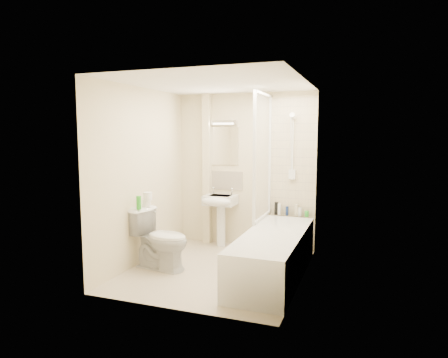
% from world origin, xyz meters
% --- Properties ---
extents(floor, '(2.50, 2.50, 0.00)m').
position_xyz_m(floor, '(0.00, 0.00, 0.00)').
color(floor, beige).
rests_on(floor, ground).
extents(wall_back, '(2.20, 0.02, 2.40)m').
position_xyz_m(wall_back, '(0.00, 1.25, 1.20)').
color(wall_back, beige).
rests_on(wall_back, ground).
extents(wall_left, '(0.02, 2.50, 2.40)m').
position_xyz_m(wall_left, '(-1.10, 0.00, 1.20)').
color(wall_left, beige).
rests_on(wall_left, ground).
extents(wall_right, '(0.02, 2.50, 2.40)m').
position_xyz_m(wall_right, '(1.10, 0.00, 1.20)').
color(wall_right, beige).
rests_on(wall_right, ground).
extents(ceiling, '(2.20, 2.50, 0.02)m').
position_xyz_m(ceiling, '(0.00, 0.00, 2.40)').
color(ceiling, white).
rests_on(ceiling, wall_back).
extents(tile_back, '(0.70, 0.01, 1.75)m').
position_xyz_m(tile_back, '(0.75, 1.24, 1.42)').
color(tile_back, beige).
rests_on(tile_back, wall_back).
extents(tile_right, '(0.01, 2.10, 1.75)m').
position_xyz_m(tile_right, '(1.09, 0.03, 1.42)').
color(tile_right, beige).
rests_on(tile_right, wall_right).
extents(pipe_boxing, '(0.12, 0.12, 2.40)m').
position_xyz_m(pipe_boxing, '(-0.62, 1.19, 1.20)').
color(pipe_boxing, beige).
rests_on(pipe_boxing, ground).
extents(splashback, '(0.60, 0.02, 0.30)m').
position_xyz_m(splashback, '(-0.34, 1.24, 1.03)').
color(splashback, beige).
rests_on(splashback, wall_back).
extents(mirror, '(0.46, 0.01, 0.60)m').
position_xyz_m(mirror, '(-0.34, 1.24, 1.58)').
color(mirror, white).
rests_on(mirror, wall_back).
extents(strip_light, '(0.42, 0.07, 0.07)m').
position_xyz_m(strip_light, '(-0.34, 1.22, 1.95)').
color(strip_light, silver).
rests_on(strip_light, wall_back).
extents(bathtub, '(0.70, 2.10, 0.55)m').
position_xyz_m(bathtub, '(0.75, 0.03, 0.29)').
color(bathtub, white).
rests_on(bathtub, ground).
extents(shower_screen, '(0.04, 0.92, 1.80)m').
position_xyz_m(shower_screen, '(0.40, 0.80, 1.45)').
color(shower_screen, white).
rests_on(shower_screen, bathtub).
extents(shower_fixture, '(0.10, 0.16, 0.99)m').
position_xyz_m(shower_fixture, '(0.75, 1.19, 1.55)').
color(shower_fixture, white).
rests_on(shower_fixture, wall_back).
extents(pedestal_sink, '(0.48, 0.46, 0.93)m').
position_xyz_m(pedestal_sink, '(-0.34, 1.01, 0.65)').
color(pedestal_sink, white).
rests_on(pedestal_sink, ground).
extents(bottle_black_a, '(0.06, 0.06, 0.19)m').
position_xyz_m(bottle_black_a, '(0.53, 1.16, 0.65)').
color(bottle_black_a, black).
rests_on(bottle_black_a, bathtub).
extents(bottle_white_a, '(0.05, 0.05, 0.17)m').
position_xyz_m(bottle_white_a, '(0.57, 1.16, 0.64)').
color(bottle_white_a, white).
rests_on(bottle_white_a, bathtub).
extents(bottle_blue, '(0.04, 0.04, 0.13)m').
position_xyz_m(bottle_blue, '(0.69, 1.16, 0.62)').
color(bottle_blue, navy).
rests_on(bottle_blue, bathtub).
extents(bottle_cream, '(0.06, 0.06, 0.17)m').
position_xyz_m(bottle_cream, '(0.83, 1.16, 0.64)').
color(bottle_cream, beige).
rests_on(bottle_cream, bathtub).
extents(bottle_white_b, '(0.06, 0.06, 0.13)m').
position_xyz_m(bottle_white_b, '(0.89, 1.16, 0.61)').
color(bottle_white_b, silver).
rests_on(bottle_white_b, bathtub).
extents(bottle_green, '(0.06, 0.06, 0.09)m').
position_xyz_m(bottle_green, '(0.99, 1.16, 0.59)').
color(bottle_green, green).
rests_on(bottle_green, bathtub).
extents(toilet, '(0.66, 0.90, 0.80)m').
position_xyz_m(toilet, '(-0.72, -0.19, 0.40)').
color(toilet, white).
rests_on(toilet, ground).
extents(toilet_roll_lower, '(0.11, 0.11, 0.09)m').
position_xyz_m(toilet_roll_lower, '(-0.98, -0.10, 0.85)').
color(toilet_roll_lower, white).
rests_on(toilet_roll_lower, toilet).
extents(toilet_roll_upper, '(0.12, 0.12, 0.10)m').
position_xyz_m(toilet_roll_upper, '(-0.95, -0.11, 0.95)').
color(toilet_roll_upper, white).
rests_on(toilet_roll_upper, toilet_roll_lower).
extents(green_bottle, '(0.06, 0.06, 0.17)m').
position_xyz_m(green_bottle, '(-0.96, -0.31, 0.89)').
color(green_bottle, green).
rests_on(green_bottle, toilet).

